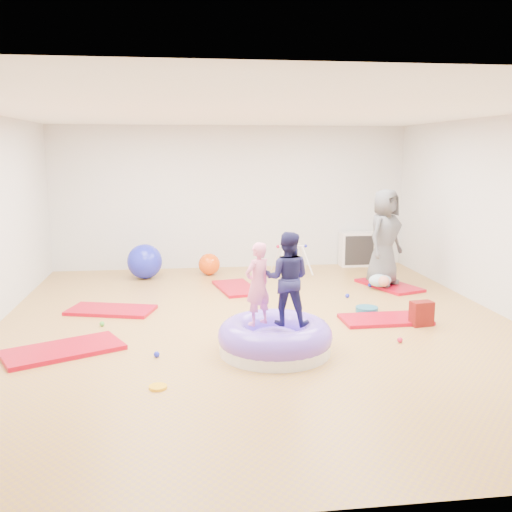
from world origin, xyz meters
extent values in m
cube|color=#A4714A|center=(0.00, 0.00, 0.00)|extent=(7.00, 8.00, 0.01)
cube|color=white|center=(0.00, 0.00, 2.80)|extent=(7.00, 8.00, 0.01)
cube|color=silver|center=(0.00, 4.00, 1.40)|extent=(7.00, 0.01, 2.80)
cube|color=silver|center=(0.00, -4.00, 1.40)|extent=(7.00, 0.01, 2.80)
cube|color=silver|center=(3.50, 0.00, 1.40)|extent=(0.01, 8.00, 2.80)
cube|color=#BA0008|center=(-2.40, -0.70, 0.03)|extent=(1.48, 1.17, 0.05)
cube|color=#BA0008|center=(-2.04, 0.97, 0.03)|extent=(1.34, 0.92, 0.05)
cube|color=#BA0008|center=(-0.10, 2.10, 0.02)|extent=(0.78, 1.24, 0.05)
cube|color=#BA0008|center=(1.75, 0.00, 0.02)|extent=(1.20, 0.62, 0.05)
cube|color=#BA0008|center=(2.53, 1.93, 0.02)|extent=(0.96, 1.32, 0.05)
cylinder|color=white|center=(0.05, -1.02, 0.07)|extent=(1.29, 1.29, 0.15)
torus|color=#6F49E2|center=(0.05, -1.02, 0.21)|extent=(1.33, 1.33, 0.35)
ellipsoid|color=#6F49E2|center=(0.05, -1.02, 0.12)|extent=(0.71, 0.71, 0.32)
imported|color=pink|center=(-0.15, -0.99, 0.87)|extent=(0.42, 0.39, 0.96)
imported|color=#191846|center=(0.19, -1.01, 0.92)|extent=(0.62, 0.55, 1.08)
imported|color=#4D4E52|center=(2.42, 1.95, 0.87)|extent=(0.95, 0.91, 1.63)
ellipsoid|color=#9EBFD8|center=(2.30, 1.76, 0.16)|extent=(0.39, 0.25, 0.22)
sphere|color=tan|center=(2.30, 1.58, 0.19)|extent=(0.18, 0.18, 0.18)
sphere|color=#1C21C9|center=(1.60, 1.30, 0.03)|extent=(0.07, 0.07, 0.07)
sphere|color=green|center=(0.34, -0.27, 0.03)|extent=(0.07, 0.07, 0.07)
sphere|color=#1C21C9|center=(2.20, 1.96, 0.03)|extent=(0.07, 0.07, 0.07)
sphere|color=green|center=(-0.37, 0.16, 0.03)|extent=(0.07, 0.07, 0.07)
sphere|color=green|center=(-0.10, -0.10, 0.03)|extent=(0.07, 0.07, 0.07)
sphere|color=#1C21C9|center=(0.86, -0.04, 0.03)|extent=(0.07, 0.07, 0.07)
sphere|color=#1C21C9|center=(-1.31, -1.01, 0.03)|extent=(0.07, 0.07, 0.07)
sphere|color=green|center=(-2.08, 0.27, 0.03)|extent=(0.07, 0.07, 0.07)
sphere|color=#C4173D|center=(1.62, -0.89, 0.03)|extent=(0.07, 0.07, 0.07)
sphere|color=#1C21C9|center=(-1.68, 3.15, 0.32)|extent=(0.64, 0.64, 0.64)
sphere|color=#EC4A0B|center=(-0.49, 3.31, 0.20)|extent=(0.41, 0.41, 0.41)
cylinder|color=white|center=(0.81, 2.97, 0.29)|extent=(0.21, 0.21, 0.55)
cylinder|color=white|center=(0.81, 3.43, 0.29)|extent=(0.21, 0.21, 0.55)
cylinder|color=white|center=(1.32, 2.97, 0.29)|extent=(0.21, 0.21, 0.55)
cylinder|color=white|center=(1.32, 3.43, 0.29)|extent=(0.21, 0.21, 0.55)
cylinder|color=white|center=(1.06, 3.20, 0.53)|extent=(0.53, 0.03, 0.03)
sphere|color=#C4173D|center=(0.80, 3.20, 0.53)|extent=(0.06, 0.06, 0.06)
sphere|color=#1C21C9|center=(1.33, 3.20, 0.53)|extent=(0.06, 0.06, 0.06)
cube|color=white|center=(2.53, 3.80, 0.34)|extent=(0.69, 0.33, 0.69)
cube|color=black|center=(2.53, 3.64, 0.34)|extent=(0.59, 0.02, 0.59)
cube|color=white|center=(2.53, 3.75, 0.34)|extent=(0.02, 0.23, 0.60)
cube|color=white|center=(2.53, 3.75, 0.34)|extent=(0.60, 0.23, 0.02)
cylinder|color=#1D6280|center=(1.65, 0.48, 0.04)|extent=(0.33, 0.33, 0.07)
cube|color=red|center=(2.16, -0.25, 0.17)|extent=(0.31, 0.22, 0.33)
cylinder|color=yellow|center=(-1.26, -1.89, 0.01)|extent=(0.18, 0.18, 0.03)
camera|label=1|loc=(-0.99, -7.25, 2.30)|focal=40.00mm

